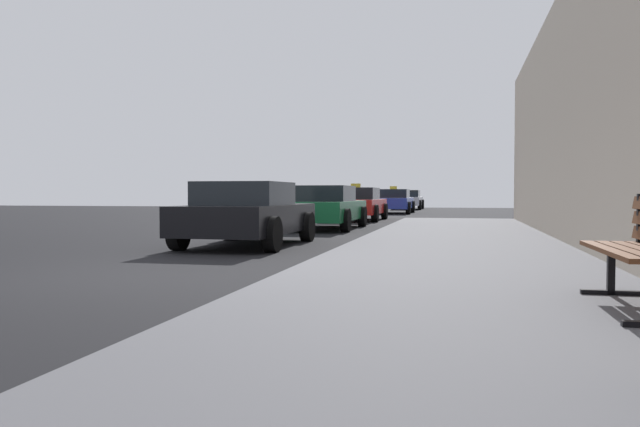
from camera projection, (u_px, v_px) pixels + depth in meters
ground_plane at (135, 276)px, 7.84m from camera, size 80.00×80.00×0.00m
sidewalk at (460, 280)px, 6.96m from camera, size 4.00×32.00×0.15m
car_black at (247, 213)px, 12.40m from camera, size 2.01×4.04×1.27m
car_green at (325, 207)px, 18.31m from camera, size 1.96×4.57×1.27m
car_red at (356, 204)px, 24.18m from camera, size 2.05×4.53×1.43m
car_blue at (394, 201)px, 32.86m from camera, size 1.98×4.50×1.43m
car_silver at (408, 200)px, 41.27m from camera, size 1.93×4.47×1.27m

